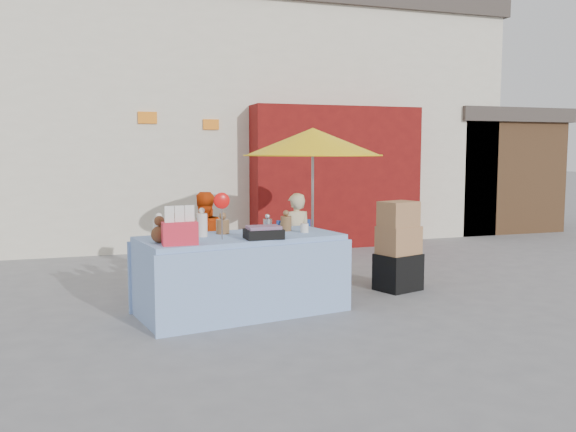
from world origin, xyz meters
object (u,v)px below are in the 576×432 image
object	(u,v)px
vendor_beige	(296,238)
box_stack	(398,249)
market_table	(240,273)
chair_left	(206,272)
chair_right	(299,266)
vendor_orange	(203,241)
umbrella	(313,143)

from	to	relation	value
vendor_beige	box_stack	size ratio (longest dim) A/B	1.07
market_table	chair_left	distance (m)	1.15
chair_right	vendor_orange	distance (m)	1.31
vendor_orange	umbrella	world-z (taller)	umbrella
umbrella	box_stack	bearing A→B (deg)	-50.68
vendor_beige	umbrella	xyz separation A→B (m)	(0.30, 0.15, 1.28)
vendor_beige	umbrella	world-z (taller)	umbrella
vendor_orange	umbrella	bearing A→B (deg)	-175.58
chair_left	chair_right	world-z (taller)	same
umbrella	vendor_orange	bearing A→B (deg)	-174.47
market_table	vendor_orange	world-z (taller)	market_table
vendor_orange	box_stack	xyz separation A→B (m)	(2.35, -0.83, -0.10)
chair_left	box_stack	xyz separation A→B (m)	(2.35, -0.69, 0.27)
market_table	vendor_beige	xyz separation A→B (m)	(1.08, 1.25, 0.17)
vendor_beige	box_stack	bearing A→B (deg)	141.94
umbrella	vendor_beige	bearing A→B (deg)	-153.43
chair_left	umbrella	distance (m)	2.27
chair_left	vendor_orange	distance (m)	0.40
chair_left	umbrella	world-z (taller)	umbrella
vendor_orange	vendor_beige	distance (m)	1.25
vendor_orange	box_stack	bearing A→B (deg)	159.48
chair_right	vendor_beige	distance (m)	0.38
market_table	vendor_beige	distance (m)	1.66
chair_right	box_stack	distance (m)	1.33
box_stack	umbrella	bearing A→B (deg)	129.32
chair_right	vendor_beige	bearing A→B (deg)	88.77
chair_right	vendor_beige	xyz separation A→B (m)	(0.00, 0.13, 0.35)
box_stack	vendor_orange	bearing A→B (deg)	160.59
vendor_beige	umbrella	distance (m)	1.33
chair_right	vendor_orange	size ratio (longest dim) A/B	0.67
market_table	vendor_orange	bearing A→B (deg)	87.77
market_table	chair_right	size ratio (longest dim) A/B	2.79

